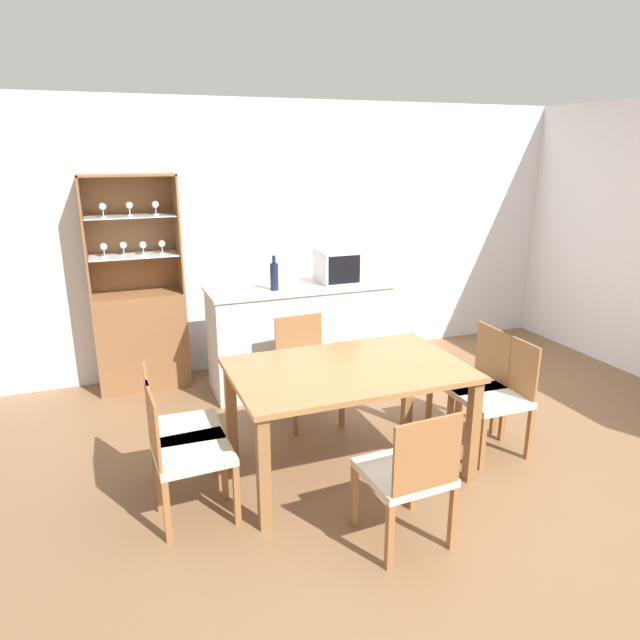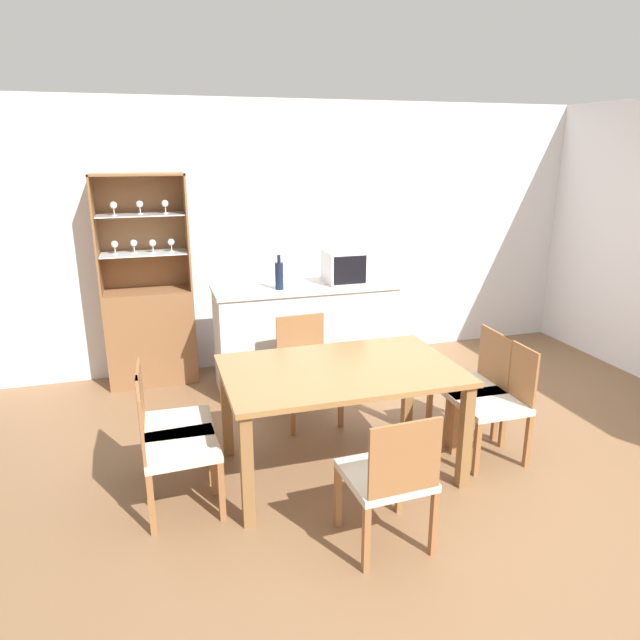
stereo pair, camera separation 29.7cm
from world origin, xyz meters
name	(u,v)px [view 2 (the right image)]	position (x,y,z in m)	size (l,w,h in m)	color
ground_plane	(465,485)	(0.00, 0.00, 0.00)	(18.00, 18.00, 0.00)	brown
wall_back	(339,234)	(0.00, 2.63, 1.27)	(6.80, 0.06, 2.55)	silver
kitchen_counter	(305,335)	(-0.55, 1.93, 0.47)	(1.63, 0.57, 0.94)	silver
display_cabinet	(150,322)	(-1.90, 2.42, 0.58)	(0.79, 0.38, 1.91)	brown
dining_table	(340,381)	(-0.72, 0.43, 0.65)	(1.52, 0.97, 0.74)	olive
dining_chair_head_far	(307,369)	(-0.73, 1.25, 0.42)	(0.46, 0.46, 0.83)	beige
dining_chair_side_left_far	(170,425)	(-1.81, 0.58, 0.42)	(0.45, 0.45, 0.83)	beige
dining_chair_head_near	(389,477)	(-0.72, -0.38, 0.42)	(0.46, 0.46, 0.83)	beige
dining_chair_side_right_far	(473,385)	(0.37, 0.58, 0.42)	(0.44, 0.44, 0.83)	beige
dining_chair_side_left_near	(173,447)	(-1.81, 0.28, 0.42)	(0.46, 0.46, 0.83)	beige
dining_chair_side_right_near	(495,401)	(0.37, 0.29, 0.42)	(0.44, 0.44, 0.83)	beige
microwave	(350,266)	(-0.12, 1.94, 1.09)	(0.47, 0.35, 0.29)	silver
wine_bottle	(279,275)	(-0.80, 1.84, 1.07)	(0.07, 0.07, 0.30)	#141E38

